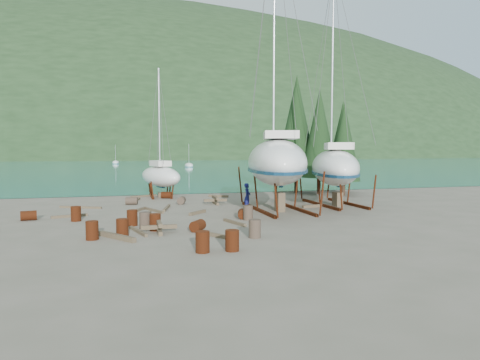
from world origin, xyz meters
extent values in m
plane|color=#5C5748|center=(0.00, 0.00, 0.00)|extent=(600.00, 600.00, 0.00)
plane|color=teal|center=(0.00, 315.00, 0.01)|extent=(700.00, 700.00, 0.00)
ellipsoid|color=black|center=(0.00, 320.00, 0.00)|extent=(800.00, 360.00, 110.00)
cube|color=beige|center=(-20.00, 190.00, 2.00)|extent=(6.00, 5.00, 4.00)
cube|color=#A54C2D|center=(-20.00, 190.00, 4.80)|extent=(6.60, 5.60, 1.60)
cube|color=beige|center=(30.00, 190.00, 2.00)|extent=(6.00, 5.00, 4.00)
cube|color=#A54C2D|center=(30.00, 190.00, 4.80)|extent=(6.60, 5.60, 1.60)
cylinder|color=black|center=(12.50, 12.00, 0.80)|extent=(0.36, 0.36, 1.60)
cone|color=black|center=(12.50, 12.00, 5.80)|extent=(3.60, 3.60, 8.40)
cylinder|color=black|center=(14.00, 10.00, 0.68)|extent=(0.36, 0.36, 1.36)
cone|color=black|center=(14.00, 10.00, 4.93)|extent=(3.06, 3.06, 7.14)
cylinder|color=black|center=(11.00, 14.00, 0.92)|extent=(0.36, 0.36, 1.84)
cone|color=black|center=(11.00, 14.00, 6.67)|extent=(4.14, 4.14, 9.66)
cylinder|color=black|center=(15.50, 13.00, 0.72)|extent=(0.36, 0.36, 1.44)
cone|color=black|center=(15.50, 13.00, 5.22)|extent=(3.24, 3.24, 7.56)
ellipsoid|color=white|center=(10.00, 80.00, 0.38)|extent=(2.00, 5.00, 1.40)
cylinder|color=silver|center=(10.00, 80.00, 3.23)|extent=(0.08, 0.08, 5.00)
ellipsoid|color=white|center=(-8.00, 110.00, 0.38)|extent=(2.00, 5.00, 1.40)
cylinder|color=silver|center=(-8.00, 110.00, 3.23)|extent=(0.08, 0.08, 5.00)
ellipsoid|color=white|center=(4.76, 2.56, 3.36)|extent=(7.62, 13.99, 3.13)
cube|color=#0E2D47|center=(4.76, 1.89, 2.24)|extent=(0.94, 2.39, 1.00)
cube|color=silver|center=(4.76, 1.89, 5.17)|extent=(3.22, 4.48, 0.50)
cylinder|color=silver|center=(4.76, 3.23, 13.08)|extent=(0.14, 0.14, 16.12)
cube|color=#54230E|center=(3.39, 2.56, 0.10)|extent=(0.18, 7.39, 0.20)
cube|color=#54230E|center=(6.13, 2.56, 0.10)|extent=(0.18, 7.39, 0.20)
cube|color=brown|center=(4.76, 1.89, 0.65)|extent=(0.50, 0.80, 1.29)
ellipsoid|color=white|center=(9.91, 3.95, 2.89)|extent=(7.21, 11.76, 2.68)
cube|color=#0E2D47|center=(9.91, 3.39, 2.00)|extent=(0.98, 1.99, 1.00)
cube|color=silver|center=(9.91, 3.39, 4.48)|extent=(2.93, 3.83, 0.50)
cylinder|color=silver|center=(9.91, 4.52, 11.13)|extent=(0.14, 0.14, 13.60)
cube|color=#54230E|center=(8.76, 3.95, 0.10)|extent=(0.18, 6.23, 0.20)
cube|color=#54230E|center=(11.07, 3.95, 0.10)|extent=(0.18, 6.23, 0.20)
cube|color=brown|center=(9.91, 3.39, 0.52)|extent=(0.50, 0.80, 1.05)
ellipsoid|color=white|center=(-2.34, 13.30, 1.84)|extent=(4.27, 7.50, 1.84)
cube|color=#0E2D47|center=(-2.34, 12.94, 1.37)|extent=(0.62, 1.30, 1.00)
cube|color=silver|center=(-2.34, 12.94, 3.01)|extent=(1.82, 2.42, 0.50)
cylinder|color=silver|center=(-2.34, 13.66, 7.15)|extent=(0.14, 0.14, 8.58)
cube|color=#54230E|center=(-3.13, 13.30, 0.10)|extent=(0.18, 3.93, 0.20)
cube|color=#54230E|center=(-1.56, 13.30, 0.10)|extent=(0.18, 3.93, 0.20)
cube|color=brown|center=(-2.34, 12.94, 0.21)|extent=(0.50, 0.80, 0.42)
imported|color=#121653|center=(2.93, 3.52, 0.92)|extent=(0.72, 0.80, 1.84)
cylinder|color=#54230E|center=(-6.93, -4.50, 0.44)|extent=(0.58, 0.58, 0.88)
cylinder|color=#54230E|center=(-10.98, 2.30, 0.29)|extent=(0.97, 0.74, 0.58)
cylinder|color=#54230E|center=(-2.40, -8.31, 0.44)|extent=(0.58, 0.58, 0.88)
cylinder|color=#54230E|center=(-1.93, 11.91, 0.29)|extent=(1.03, 0.85, 0.58)
cylinder|color=#2D2823|center=(1.68, -0.96, 0.44)|extent=(0.58, 0.58, 0.88)
cylinder|color=#54230E|center=(1.51, -0.37, 0.29)|extent=(0.78, 1.00, 0.58)
cylinder|color=#54230E|center=(-1.16, -8.37, 0.44)|extent=(0.58, 0.58, 0.88)
cylinder|color=#54230E|center=(-8.23, 1.27, 0.44)|extent=(0.58, 0.58, 0.88)
cylinder|color=#2D2823|center=(-4.94, 8.29, 0.29)|extent=(0.97, 0.73, 0.58)
cylinder|color=#54230E|center=(-3.93, -2.96, 0.44)|extent=(0.58, 0.58, 0.88)
cylinder|color=#2D2823|center=(-1.19, 7.68, 0.29)|extent=(0.81, 1.01, 0.58)
cylinder|color=#54230E|center=(-1.83, -3.72, 0.29)|extent=(0.98, 1.05, 0.58)
cylinder|color=#54230E|center=(-5.57, -4.20, 0.44)|extent=(0.58, 0.58, 0.88)
cylinder|color=#54230E|center=(-5.06, -1.15, 0.44)|extent=(0.58, 0.58, 0.88)
cylinder|color=#2D2823|center=(-4.42, -2.20, 0.44)|extent=(0.58, 0.58, 0.88)
cylinder|color=#2D2823|center=(0.53, -6.07, 0.44)|extent=(0.58, 0.58, 0.88)
cube|color=brown|center=(-4.45, 10.83, 0.07)|extent=(0.61, 2.41, 0.14)
cube|color=brown|center=(7.79, 3.21, 0.10)|extent=(1.71, 0.60, 0.19)
cube|color=brown|center=(-4.81, -3.30, 0.07)|extent=(0.83, 2.57, 0.15)
cube|color=brown|center=(-4.51, 4.64, 0.09)|extent=(1.07, 1.98, 0.17)
cube|color=brown|center=(0.55, -2.07, 0.08)|extent=(0.80, 2.27, 0.16)
cube|color=brown|center=(2.62, 11.72, 0.10)|extent=(1.63, 1.23, 0.19)
cube|color=brown|center=(-1.30, -5.24, 0.09)|extent=(1.17, 1.67, 0.17)
cube|color=brown|center=(-0.84, 2.25, 0.09)|extent=(1.37, 1.51, 0.19)
cube|color=brown|center=(-3.80, 13.72, 0.08)|extent=(2.35, 1.28, 0.15)
cube|color=brown|center=(-2.57, 5.18, 0.08)|extent=(0.82, 2.92, 0.16)
cube|color=brown|center=(-3.52, 4.18, 0.08)|extent=(1.15, 2.57, 0.15)
cube|color=brown|center=(-4.06, 2.35, 0.08)|extent=(0.63, 2.08, 0.17)
cube|color=brown|center=(-8.53, 7.15, 0.07)|extent=(3.00, 1.45, 0.15)
cube|color=brown|center=(-5.83, -4.62, 0.11)|extent=(1.76, 2.34, 0.23)
cube|color=brown|center=(-8.78, 2.93, 0.08)|extent=(2.12, 0.80, 0.16)
cube|color=brown|center=(-3.78, -3.63, 0.10)|extent=(0.20, 1.80, 0.20)
cube|color=brown|center=(-3.78, -3.63, 0.30)|extent=(1.80, 0.20, 0.20)
cube|color=brown|center=(-3.78, -3.63, 0.50)|extent=(0.20, 1.80, 0.20)
cube|color=brown|center=(1.35, 7.00, 0.10)|extent=(0.20, 1.80, 0.20)
cube|color=brown|center=(1.35, 7.00, 0.30)|extent=(1.80, 0.20, 0.20)
cube|color=brown|center=(1.35, 7.00, 0.50)|extent=(0.20, 1.80, 0.20)
camera|label=1|loc=(-5.42, -25.33, 4.18)|focal=32.00mm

